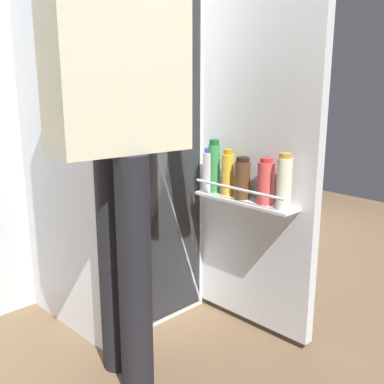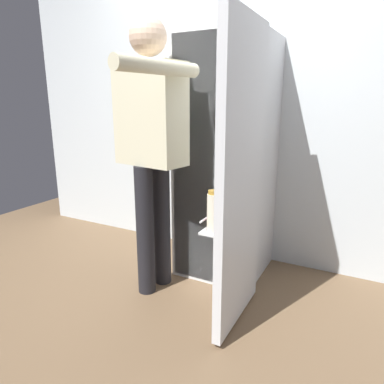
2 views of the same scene
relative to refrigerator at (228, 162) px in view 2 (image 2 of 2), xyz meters
The scene contains 4 objects.
ground_plane 1.00m from the refrigerator, 93.01° to the right, with size 5.68×5.68×0.00m, color brown.
kitchen_wall 0.54m from the refrigerator, 93.71° to the left, with size 4.40×0.10×2.44m, color silver.
refrigerator is the anchor object (origin of this frame).
person 0.61m from the refrigerator, 126.84° to the right, with size 0.59×0.85×1.78m.
Camera 2 is at (0.95, -1.80, 1.29)m, focal length 32.09 mm.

